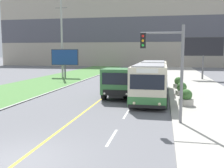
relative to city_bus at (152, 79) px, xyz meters
name	(u,v)px	position (x,y,z in m)	size (l,w,h in m)	color
ground_plane	(19,161)	(-3.96, -14.79, -1.49)	(300.00, 300.00, 0.00)	slate
lane_marking_centre	(50,144)	(-3.61, -12.90, -1.49)	(2.88, 140.00, 0.01)	gold
apartment_block_background	(146,32)	(-3.96, 48.28, 7.51)	(80.00, 8.04, 18.02)	#A89E8E
city_bus	(152,79)	(0.00, 0.00, 0.00)	(2.63, 12.75, 2.94)	beige
dump_truck	(120,83)	(-2.53, -1.38, -0.22)	(2.55, 7.06, 2.53)	black
car_distant	(138,74)	(-2.61, 14.29, -0.81)	(1.80, 4.30, 1.45)	maroon
utility_pole_far	(62,38)	(-14.05, 14.52, 4.40)	(1.80, 0.28, 11.68)	#9E9E99
traffic_light_mast	(169,61)	(1.27, -8.70, 1.87)	(2.28, 0.32, 5.25)	slate
billboard_large	(204,48)	(6.28, 15.01, 2.88)	(5.20, 0.24, 5.83)	#59595B
billboard_small	(65,58)	(-13.46, 14.05, 1.45)	(4.18, 0.24, 4.23)	#59595B
planter_round_near	(186,98)	(2.63, -3.93, -0.91)	(1.03, 1.03, 1.16)	#B7B2A8
planter_round_second	(182,90)	(2.60, 0.60, -0.92)	(1.07, 1.07, 1.14)	#B7B2A8
planter_round_third	(178,83)	(2.55, 5.13, -0.91)	(1.05, 1.05, 1.16)	#B7B2A8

